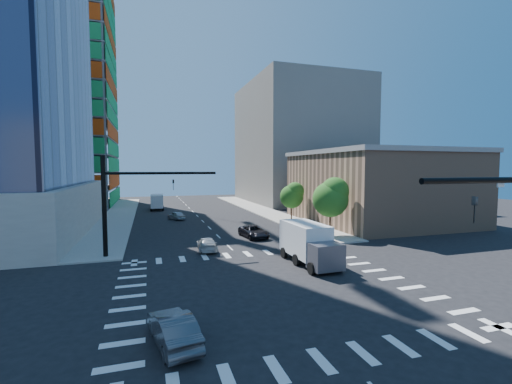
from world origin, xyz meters
name	(u,v)px	position (x,y,z in m)	size (l,w,h in m)	color
ground	(270,287)	(0.00, 0.00, 0.00)	(160.00, 160.00, 0.00)	black
road_markings	(270,287)	(0.00, 0.00, 0.01)	(20.00, 20.00, 0.01)	silver
sidewalk_ne	(261,210)	(12.50, 40.00, 0.07)	(5.00, 60.00, 0.15)	gray
sidewalk_nw	(119,215)	(-12.50, 40.00, 0.07)	(5.00, 60.00, 0.15)	gray
construction_building	(49,89)	(-27.41, 61.93, 24.61)	(25.16, 34.50, 70.60)	slate
commercial_building	(377,186)	(25.00, 22.00, 5.31)	(20.50, 22.50, 10.60)	#A27A5E
bg_building_ne	(298,143)	(27.00, 55.00, 14.00)	(24.00, 30.00, 28.00)	slate
signal_mast_nw	(122,196)	(-10.00, 11.50, 5.49)	(10.20, 0.40, 9.00)	black
tree_south	(332,197)	(12.63, 13.90, 4.69)	(4.16, 4.16, 6.82)	#382316
tree_north	(293,195)	(12.93, 25.90, 3.99)	(3.54, 3.52, 5.78)	#382316
car_nb_far	(254,232)	(3.78, 16.07, 0.69)	(2.30, 4.99, 1.39)	black
car_sb_near	(207,244)	(-2.40, 11.54, 0.62)	(1.75, 4.30, 1.25)	#B2B2B2
car_sb_mid	(176,216)	(-3.66, 32.88, 0.64)	(1.51, 3.75, 1.28)	#B0B1B8
car_sb_cross	(173,329)	(-6.78, -5.76, 0.73)	(1.54, 4.43, 1.46)	#4B4B50
box_truck_near	(311,247)	(4.99, 3.99, 1.47)	(2.89, 6.43, 3.33)	black
box_truck_far	(157,203)	(-6.24, 47.17, 1.32)	(2.53, 5.73, 2.98)	black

